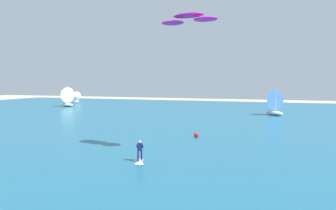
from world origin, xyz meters
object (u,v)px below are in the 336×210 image
at_px(marker_buoy, 196,135).
at_px(sailboat_trailing, 76,97).
at_px(kite, 189,19).
at_px(sailboat_outermost, 272,102).
at_px(sailboat_mid_right, 66,97).
at_px(kitesurfer, 140,154).

bearing_deg(marker_buoy, sailboat_trailing, 136.58).
xyz_separation_m(kite, sailboat_outermost, (5.67, 36.63, -9.10)).
height_order(sailboat_mid_right, marker_buoy, sailboat_mid_right).
distance_m(kitesurfer, kite, 11.93).
bearing_deg(sailboat_trailing, sailboat_outermost, -16.79).
height_order(kitesurfer, marker_buoy, kitesurfer).
distance_m(kite, marker_buoy, 14.10).
bearing_deg(marker_buoy, kite, -80.34).
height_order(kitesurfer, sailboat_mid_right, sailboat_mid_right).
bearing_deg(sailboat_trailing, kitesurfer, -51.22).
distance_m(kitesurfer, sailboat_trailing, 73.14).
distance_m(kite, sailboat_mid_right, 60.11).
distance_m(sailboat_outermost, sailboat_mid_right, 48.87).
bearing_deg(kitesurfer, sailboat_trailing, 128.78).
xyz_separation_m(sailboat_mid_right, marker_buoy, (41.58, -32.59, -2.15)).
relative_size(kite, sailboat_trailing, 1.52).
xyz_separation_m(kitesurfer, kite, (2.74, 4.02, 10.90)).
relative_size(kitesurfer, sailboat_mid_right, 0.38).
xyz_separation_m(sailboat_outermost, marker_buoy, (-7.10, -28.23, -2.12)).
bearing_deg(kitesurfer, kite, 55.68).
relative_size(kitesurfer, sailboat_trailing, 0.56).
bearing_deg(sailboat_outermost, kitesurfer, -101.69).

